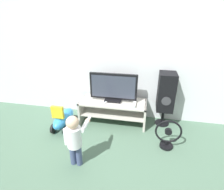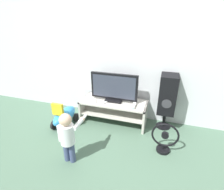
% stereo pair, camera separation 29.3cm
% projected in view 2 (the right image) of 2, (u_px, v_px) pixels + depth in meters
% --- Properties ---
extents(ground_plane, '(16.00, 16.00, 0.00)m').
position_uv_depth(ground_plane, '(110.00, 128.00, 3.09)').
color(ground_plane, '#4C6B56').
extents(wall_back, '(10.00, 0.06, 2.60)m').
position_uv_depth(wall_back, '(119.00, 48.00, 3.04)').
color(wall_back, silver).
rests_on(wall_back, ground_plane).
extents(tv_stand, '(1.19, 0.48, 0.42)m').
position_uv_depth(tv_stand, '(114.00, 108.00, 3.18)').
color(tv_stand, beige).
rests_on(tv_stand, ground_plane).
extents(television, '(0.83, 0.20, 0.51)m').
position_uv_depth(television, '(114.00, 88.00, 3.04)').
color(television, black).
rests_on(television, tv_stand).
extents(game_console, '(0.05, 0.17, 0.05)m').
position_uv_depth(game_console, '(134.00, 106.00, 2.91)').
color(game_console, white).
rests_on(game_console, tv_stand).
extents(remote_primary, '(0.09, 0.13, 0.03)m').
position_uv_depth(remote_primary, '(95.00, 101.00, 3.10)').
color(remote_primary, white).
rests_on(remote_primary, tv_stand).
extents(remote_secondary, '(0.07, 0.13, 0.03)m').
position_uv_depth(remote_secondary, '(105.00, 102.00, 3.06)').
color(remote_secondary, white).
rests_on(remote_secondary, tv_stand).
extents(child, '(0.28, 0.43, 0.73)m').
position_uv_depth(child, '(68.00, 134.00, 2.24)').
color(child, '#3F4C72').
rests_on(child, ground_plane).
extents(speaker_tower, '(0.28, 0.34, 0.97)m').
position_uv_depth(speaker_tower, '(168.00, 95.00, 2.89)').
color(speaker_tower, black).
rests_on(speaker_tower, ground_plane).
extents(floor_fan, '(0.38, 0.20, 0.47)m').
position_uv_depth(floor_fan, '(165.00, 139.00, 2.49)').
color(floor_fan, black).
rests_on(floor_fan, ground_plane).
extents(ride_on_toy, '(0.29, 0.62, 0.51)m').
position_uv_depth(ride_on_toy, '(64.00, 116.00, 3.11)').
color(ride_on_toy, '#338CD1').
rests_on(ride_on_toy, ground_plane).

